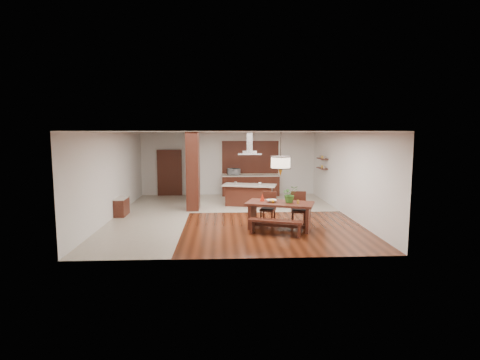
{
  "coord_description": "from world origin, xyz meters",
  "views": [
    {
      "loc": [
        -0.35,
        -12.76,
        2.85
      ],
      "look_at": [
        0.3,
        0.0,
        1.25
      ],
      "focal_mm": 28.0,
      "sensor_mm": 36.0,
      "label": 1
    }
  ],
  "objects": [
    {
      "name": "dining_table",
      "position": [
        1.39,
        -1.89,
        0.6
      ],
      "size": [
        2.16,
        1.55,
        0.81
      ],
      "rotation": [
        0.0,
        0.0,
        -0.33
      ],
      "color": "#33150E",
      "rests_on": "ground"
    },
    {
      "name": "dining_chair_left",
      "position": [
        1.13,
        -1.17,
        0.5
      ],
      "size": [
        0.57,
        0.57,
        1.0
      ],
      "primitive_type": null,
      "rotation": [
        0.0,
        0.0,
        -0.37
      ],
      "color": "#33150E",
      "rests_on": "ground"
    },
    {
      "name": "range_hood",
      "position": [
        0.76,
        1.76,
        2.46
      ],
      "size": [
        0.9,
        0.55,
        0.87
      ],
      "primitive_type": null,
      "color": "silver",
      "rests_on": "room_shell"
    },
    {
      "name": "soffit_band",
      "position": [
        0.0,
        0.0,
        2.88
      ],
      "size": [
        8.0,
        9.0,
        0.02
      ],
      "primitive_type": "cube",
      "color": "#3D1B0F",
      "rests_on": "room_shell"
    },
    {
      "name": "dining_chair_right",
      "position": [
        2.05,
        -1.49,
        0.52
      ],
      "size": [
        0.52,
        0.52,
        1.04
      ],
      "primitive_type": null,
      "rotation": [
        0.0,
        0.0,
        -0.14
      ],
      "color": "#33150E",
      "rests_on": "ground"
    },
    {
      "name": "fruit_bowl",
      "position": [
        1.15,
        -1.84,
        0.85
      ],
      "size": [
        0.32,
        0.32,
        0.07
      ],
      "primitive_type": "imported",
      "rotation": [
        0.0,
        0.0,
        0.06
      ],
      "color": "#BFB5A7",
      "rests_on": "dining_table"
    },
    {
      "name": "napkin_cone",
      "position": [
        0.89,
        -1.65,
        0.93
      ],
      "size": [
        0.15,
        0.15,
        0.23
      ],
      "primitive_type": "cone",
      "rotation": [
        0.0,
        0.0,
        -0.01
      ],
      "color": "#9F1C0B",
      "rests_on": "dining_table"
    },
    {
      "name": "foliage_plant",
      "position": [
        1.68,
        -1.94,
        1.06
      ],
      "size": [
        0.53,
        0.49,
        0.5
      ],
      "primitive_type": "imported",
      "rotation": [
        0.0,
        0.0,
        0.23
      ],
      "color": "#356923",
      "rests_on": "dining_table"
    },
    {
      "name": "island_cup",
      "position": [
        1.17,
        1.66,
        0.9
      ],
      "size": [
        0.12,
        0.12,
        0.09
      ],
      "primitive_type": "imported",
      "rotation": [
        0.0,
        0.0,
        0.02
      ],
      "color": "white",
      "rests_on": "kitchen_island"
    },
    {
      "name": "pendant_lantern",
      "position": [
        1.39,
        -1.89,
        2.25
      ],
      "size": [
        0.64,
        0.64,
        1.31
      ],
      "primitive_type": null,
      "color": "beige",
      "rests_on": "room_shell"
    },
    {
      "name": "microwave",
      "position": [
        0.22,
        4.22,
        1.1
      ],
      "size": [
        0.61,
        0.47,
        0.3
      ],
      "primitive_type": "imported",
      "rotation": [
        0.0,
        0.0,
        0.18
      ],
      "color": "#B3B6BB",
      "rests_on": "rear_counter"
    },
    {
      "name": "tile_kitchen",
      "position": [
        1.25,
        2.5,
        0.01
      ],
      "size": [
        5.5,
        4.0,
        0.01
      ],
      "primitive_type": "cube",
      "color": "#BBAF9B",
      "rests_on": "ground"
    },
    {
      "name": "partition_stub",
      "position": [
        -1.4,
        3.3,
        1.45
      ],
      "size": [
        0.18,
        2.4,
        2.9
      ],
      "primitive_type": "cube",
      "color": "silver",
      "rests_on": "ground"
    },
    {
      "name": "rear_counter",
      "position": [
        1.0,
        4.2,
        0.48
      ],
      "size": [
        2.6,
        0.62,
        0.95
      ],
      "color": "#33150E",
      "rests_on": "ground"
    },
    {
      "name": "gold_ornament",
      "position": [
        1.88,
        -2.13,
        0.87
      ],
      "size": [
        0.08,
        0.08,
        0.11
      ],
      "primitive_type": "cylinder",
      "rotation": [
        0.0,
        0.0,
        0.11
      ],
      "color": "gold",
      "rests_on": "dining_table"
    },
    {
      "name": "hallway_doorway",
      "position": [
        -2.7,
        4.4,
        1.05
      ],
      "size": [
        1.1,
        0.2,
        2.1
      ],
      "primitive_type": "cube",
      "color": "#33150E",
      "rests_on": "ground"
    },
    {
      "name": "dining_bench",
      "position": [
        1.17,
        -2.56,
        0.22
      ],
      "size": [
        1.56,
        0.84,
        0.43
      ],
      "primitive_type": null,
      "rotation": [
        0.0,
        0.0,
        -0.35
      ],
      "color": "#33150E",
      "rests_on": "ground"
    },
    {
      "name": "partition_pier",
      "position": [
        -1.4,
        1.2,
        1.45
      ],
      "size": [
        0.45,
        1.0,
        2.9
      ],
      "primitive_type": "cube",
      "color": "#33150E",
      "rests_on": "ground"
    },
    {
      "name": "kitchen_island",
      "position": [
        0.76,
        1.75,
        0.44
      ],
      "size": [
        2.23,
        1.38,
        0.85
      ],
      "rotation": [
        0.0,
        0.0,
        -0.25
      ],
      "color": "#33150E",
      "rests_on": "ground"
    },
    {
      "name": "shelf_upper",
      "position": [
        3.87,
        2.6,
        1.8
      ],
      "size": [
        0.26,
        0.9,
        0.04
      ],
      "primitive_type": "cube",
      "color": "#33150E",
      "rests_on": "room_shell"
    },
    {
      "name": "kitchen_window",
      "position": [
        1.0,
        4.46,
        1.75
      ],
      "size": [
        2.6,
        0.08,
        1.5
      ],
      "primitive_type": "cube",
      "color": "brown",
      "rests_on": "room_shell"
    },
    {
      "name": "tile_hallway",
      "position": [
        -2.75,
        0.0,
        0.01
      ],
      "size": [
        2.5,
        9.0,
        0.01
      ],
      "primitive_type": "cube",
      "color": "#BBAF9B",
      "rests_on": "ground"
    },
    {
      "name": "hallway_console",
      "position": [
        -3.81,
        0.2,
        0.32
      ],
      "size": [
        0.37,
        0.88,
        0.63
      ],
      "primitive_type": "cube",
      "color": "#33150E",
      "rests_on": "ground"
    },
    {
      "name": "room_shell",
      "position": [
        0.0,
        0.0,
        2.06
      ],
      "size": [
        9.0,
        9.04,
        2.92
      ],
      "color": "#38160A",
      "rests_on": "ground"
    },
    {
      "name": "shelf_lower",
      "position": [
        3.87,
        2.6,
        1.4
      ],
      "size": [
        0.26,
        0.9,
        0.04
      ],
      "primitive_type": "cube",
      "color": "#33150E",
      "rests_on": "room_shell"
    }
  ]
}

